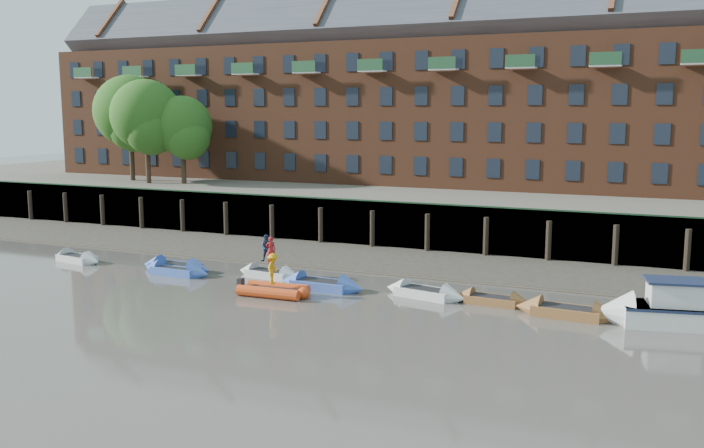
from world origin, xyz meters
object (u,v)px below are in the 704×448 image
Objects in this scene: rib_tender at (276,290)px; rowboat_3 at (269,274)px; rowboat_0 at (77,258)px; rowboat_4 at (321,285)px; rowboat_7 at (567,312)px; motor_launch at (658,310)px; rowboat_1 at (176,267)px; person_rower_a at (271,250)px; rowboat_6 at (492,300)px; person_rib_crew at (273,269)px; person_rower_b at (267,248)px; rowboat_5 at (425,293)px; rowboat_2 at (176,271)px.

rowboat_3 is at bearing 122.14° from rib_tender.
rowboat_0 is 0.87× the size of rowboat_4.
rowboat_7 is 0.72× the size of motor_launch.
rowboat_4 reaches higher than rowboat_7.
rowboat_1 is at bearing 177.66° from rowboat_4.
rowboat_0 is at bearing -22.93° from person_rower_a.
rowboat_6 is at bearing 170.15° from rowboat_7.
person_rib_crew reaches higher than rowboat_4.
person_rower_b is at bearing -62.50° from person_rower_a.
rowboat_7 is at bearing -10.17° from rowboat_6.
motor_launch is at bearing -18.10° from person_rower_b.
rowboat_6 is 13.45m from person_rower_b.
rowboat_6 is (18.99, 0.04, -0.03)m from rowboat_1.
motor_launch is (34.02, -0.30, 0.47)m from rowboat_0.
motor_launch reaches higher than rowboat_3.
rowboat_5 reaches higher than rib_tender.
rowboat_4 is at bearing -48.39° from person_rib_crew.
rowboat_7 is 3.07× the size of person_rower_b.
rowboat_3 is 16.81m from rowboat_7.
person_rower_b is (-13.34, 1.00, 1.42)m from rowboat_6.
rowboat_0 is at bearing 171.82° from person_rower_b.
person_rower_a reaches higher than rowboat_1.
person_rib_crew is at bearing -13.08° from rowboat_2.
person_rower_b is (-0.42, 0.30, 0.01)m from person_rower_a.
person_rower_a is 4.16m from person_rib_crew.
rowboat_7 is 17.20m from person_rower_b.
person_rower_a is (-12.92, 0.70, 1.41)m from rowboat_6.
rowboat_2 is 2.84× the size of person_rib_crew.
rowboat_6 is 13.01m from person_rower_a.
rowboat_7 reaches higher than rowboat_1.
rowboat_3 is at bearing 17.65° from rowboat_2.
rowboat_5 is at bearing 2.17° from rowboat_3.
person_rib_crew is at bearing -168.73° from rowboat_7.
rowboat_2 is at bearing -177.88° from rowboat_4.
person_rower_a reaches higher than rowboat_0.
person_rower_b reaches higher than person_rower_a.
rowboat_1 is 8.79m from person_rib_crew.
rowboat_5 is 11.07m from motor_launch.
rowboat_1 is (7.45, 0.24, 0.03)m from rowboat_0.
rowboat_0 is 13.44m from rowboat_3.
person_rower_a is (-16.62, 1.58, 1.37)m from rowboat_7.
rowboat_4 is at bearing 8.30° from rowboat_0.
rib_tender is (-7.12, -2.80, 0.05)m from rowboat_5.
rowboat_2 is (0.61, -0.76, -0.01)m from rowboat_1.
person_rib_crew is (7.63, -2.04, 1.18)m from rowboat_2.
rowboat_6 is at bearing 12.41° from rib_tender.
motor_launch is at bearing -0.76° from rowboat_1.
rowboat_2 is at bearing -174.28° from rowboat_6.
rowboat_1 is 0.70× the size of motor_launch.
person_rower_b is at bearing -174.49° from rowboat_5.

